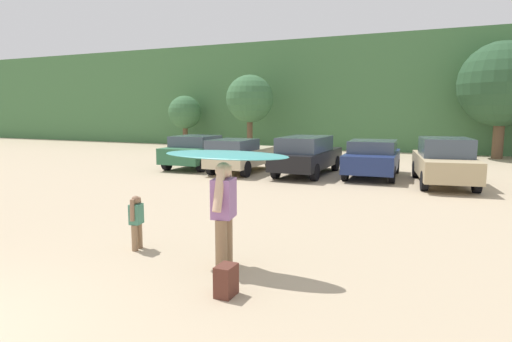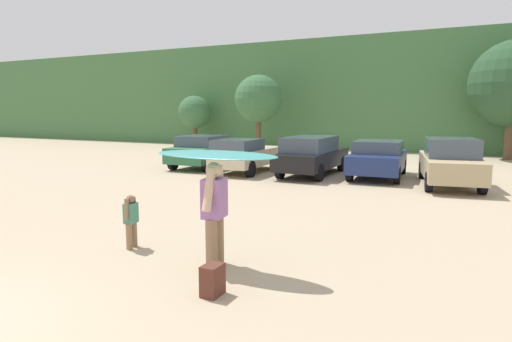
{
  "view_description": "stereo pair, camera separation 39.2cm",
  "coord_description": "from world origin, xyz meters",
  "px_view_note": "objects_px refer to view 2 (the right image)",
  "views": [
    {
      "loc": [
        5.51,
        -2.27,
        2.61
      ],
      "look_at": [
        0.68,
        8.46,
        0.99
      ],
      "focal_mm": 30.66,
      "sensor_mm": 36.0,
      "label": 1
    },
    {
      "loc": [
        5.86,
        -2.11,
        2.61
      ],
      "look_at": [
        0.68,
        8.46,
        0.99
      ],
      "focal_mm": 30.66,
      "sensor_mm": 36.0,
      "label": 2
    }
  ],
  "objects_px": {
    "parked_car_black": "(312,155)",
    "surfboard_teal": "(215,155)",
    "parked_car_champagne": "(245,155)",
    "person_child": "(131,218)",
    "parked_car_navy": "(378,158)",
    "person_adult": "(214,208)",
    "backpack_dropped": "(213,280)",
    "parked_car_tan": "(450,162)",
    "parked_car_forest_green": "(204,151)"
  },
  "relations": [
    {
      "from": "person_child",
      "to": "backpack_dropped",
      "type": "height_order",
      "value": "person_child"
    },
    {
      "from": "parked_car_black",
      "to": "parked_car_navy",
      "type": "bearing_deg",
      "value": -79.14
    },
    {
      "from": "parked_car_forest_green",
      "to": "parked_car_tan",
      "type": "relative_size",
      "value": 0.84
    },
    {
      "from": "parked_car_tan",
      "to": "person_adult",
      "type": "distance_m",
      "value": 10.98
    },
    {
      "from": "parked_car_tan",
      "to": "surfboard_teal",
      "type": "height_order",
      "value": "surfboard_teal"
    },
    {
      "from": "parked_car_forest_green",
      "to": "surfboard_teal",
      "type": "bearing_deg",
      "value": -149.09
    },
    {
      "from": "parked_car_navy",
      "to": "surfboard_teal",
      "type": "height_order",
      "value": "surfboard_teal"
    },
    {
      "from": "parked_car_forest_green",
      "to": "surfboard_teal",
      "type": "distance_m",
      "value": 13.18
    },
    {
      "from": "person_child",
      "to": "backpack_dropped",
      "type": "bearing_deg",
      "value": 144.56
    },
    {
      "from": "parked_car_forest_green",
      "to": "parked_car_black",
      "type": "bearing_deg",
      "value": -93.75
    },
    {
      "from": "person_child",
      "to": "parked_car_forest_green",
      "type": "bearing_deg",
      "value": -74.32
    },
    {
      "from": "parked_car_forest_green",
      "to": "parked_car_navy",
      "type": "distance_m",
      "value": 7.85
    },
    {
      "from": "parked_car_champagne",
      "to": "surfboard_teal",
      "type": "distance_m",
      "value": 11.44
    },
    {
      "from": "parked_car_black",
      "to": "surfboard_teal",
      "type": "relative_size",
      "value": 2.12
    },
    {
      "from": "parked_car_navy",
      "to": "person_child",
      "type": "height_order",
      "value": "parked_car_navy"
    },
    {
      "from": "parked_car_black",
      "to": "backpack_dropped",
      "type": "height_order",
      "value": "parked_car_black"
    },
    {
      "from": "person_adult",
      "to": "backpack_dropped",
      "type": "distance_m",
      "value": 1.41
    },
    {
      "from": "person_adult",
      "to": "backpack_dropped",
      "type": "relative_size",
      "value": 3.95
    },
    {
      "from": "parked_car_champagne",
      "to": "person_adult",
      "type": "relative_size",
      "value": 2.29
    },
    {
      "from": "parked_car_black",
      "to": "person_child",
      "type": "relative_size",
      "value": 4.58
    },
    {
      "from": "parked_car_navy",
      "to": "parked_car_champagne",
      "type": "bearing_deg",
      "value": 97.31
    },
    {
      "from": "parked_car_forest_green",
      "to": "parked_car_tan",
      "type": "bearing_deg",
      "value": -95.2
    },
    {
      "from": "person_adult",
      "to": "backpack_dropped",
      "type": "height_order",
      "value": "person_adult"
    },
    {
      "from": "parked_car_tan",
      "to": "parked_car_champagne",
      "type": "bearing_deg",
      "value": 81.92
    },
    {
      "from": "person_adult",
      "to": "person_child",
      "type": "relative_size",
      "value": 1.72
    },
    {
      "from": "parked_car_forest_green",
      "to": "parked_car_champagne",
      "type": "xyz_separation_m",
      "value": [
        2.49,
        -0.61,
        -0.01
      ]
    },
    {
      "from": "parked_car_tan",
      "to": "person_adult",
      "type": "bearing_deg",
      "value": 153.82
    },
    {
      "from": "parked_car_forest_green",
      "to": "parked_car_champagne",
      "type": "bearing_deg",
      "value": -106.6
    },
    {
      "from": "parked_car_tan",
      "to": "surfboard_teal",
      "type": "xyz_separation_m",
      "value": [
        -3.16,
        -10.49,
        1.05
      ]
    },
    {
      "from": "surfboard_teal",
      "to": "backpack_dropped",
      "type": "bearing_deg",
      "value": 117.34
    },
    {
      "from": "surfboard_teal",
      "to": "parked_car_forest_green",
      "type": "bearing_deg",
      "value": -57.6
    },
    {
      "from": "parked_car_black",
      "to": "person_adult",
      "type": "xyz_separation_m",
      "value": [
        2.02,
        -10.86,
        0.16
      ]
    },
    {
      "from": "parked_car_navy",
      "to": "person_adult",
      "type": "height_order",
      "value": "person_adult"
    },
    {
      "from": "parked_car_forest_green",
      "to": "parked_car_navy",
      "type": "height_order",
      "value": "parked_car_forest_green"
    },
    {
      "from": "parked_car_navy",
      "to": "surfboard_teal",
      "type": "relative_size",
      "value": 1.89
    },
    {
      "from": "backpack_dropped",
      "to": "person_child",
      "type": "bearing_deg",
      "value": 155.21
    },
    {
      "from": "person_adult",
      "to": "parked_car_champagne",
      "type": "bearing_deg",
      "value": -75.71
    },
    {
      "from": "parked_car_navy",
      "to": "person_adult",
      "type": "bearing_deg",
      "value": 173.83
    },
    {
      "from": "parked_car_tan",
      "to": "person_adult",
      "type": "relative_size",
      "value": 2.68
    },
    {
      "from": "parked_car_champagne",
      "to": "parked_car_black",
      "type": "height_order",
      "value": "parked_car_black"
    },
    {
      "from": "person_child",
      "to": "backpack_dropped",
      "type": "distance_m",
      "value": 2.82
    },
    {
      "from": "parked_car_black",
      "to": "parked_car_forest_green",
      "type": "bearing_deg",
      "value": 89.28
    },
    {
      "from": "parked_car_champagne",
      "to": "parked_car_tan",
      "type": "xyz_separation_m",
      "value": [
        7.98,
        0.18,
        0.07
      ]
    },
    {
      "from": "parked_car_forest_green",
      "to": "person_adult",
      "type": "bearing_deg",
      "value": -149.18
    },
    {
      "from": "parked_car_tan",
      "to": "backpack_dropped",
      "type": "bearing_deg",
      "value": 157.94
    },
    {
      "from": "parked_car_forest_green",
      "to": "person_adult",
      "type": "distance_m",
      "value": 13.15
    },
    {
      "from": "parked_car_forest_green",
      "to": "parked_car_black",
      "type": "xyz_separation_m",
      "value": [
        5.27,
        -0.08,
        0.06
      ]
    },
    {
      "from": "parked_car_forest_green",
      "to": "backpack_dropped",
      "type": "relative_size",
      "value": 8.91
    },
    {
      "from": "parked_car_champagne",
      "to": "surfboard_teal",
      "type": "bearing_deg",
      "value": -156.36
    },
    {
      "from": "parked_car_champagne",
      "to": "person_child",
      "type": "xyz_separation_m",
      "value": [
        2.85,
        -10.18,
        -0.19
      ]
    }
  ]
}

